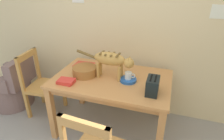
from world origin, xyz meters
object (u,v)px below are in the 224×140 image
(book_stack, at_px, (66,81))
(wicker_armchair, at_px, (13,89))
(toaster, at_px, (153,86))
(dining_table, at_px, (112,84))
(coffee_mug, at_px, (129,75))
(saucer_bowl, at_px, (128,80))
(wicker_basket, at_px, (85,71))
(cat, at_px, (112,60))
(magazine, at_px, (84,64))
(wooden_chair_near, at_px, (42,85))

(book_stack, distance_m, wicker_armchair, 1.32)
(book_stack, relative_size, toaster, 0.97)
(dining_table, bearing_deg, coffee_mug, -6.47)
(coffee_mug, relative_size, wicker_armchair, 0.15)
(saucer_bowl, xyz_separation_m, wicker_basket, (-0.53, -0.01, 0.04))
(cat, distance_m, book_stack, 0.56)
(coffee_mug, relative_size, magazine, 0.47)
(book_stack, xyz_separation_m, toaster, (0.94, 0.09, 0.06))
(magazine, distance_m, wooden_chair_near, 0.69)
(coffee_mug, xyz_separation_m, magazine, (-0.68, 0.26, -0.07))
(cat, distance_m, coffee_mug, 0.25)
(saucer_bowl, relative_size, wicker_armchair, 0.24)
(magazine, bearing_deg, saucer_bowl, -22.45)
(cat, bearing_deg, book_stack, -57.09)
(dining_table, distance_m, book_stack, 0.54)
(wooden_chair_near, bearing_deg, dining_table, 83.37)
(toaster, relative_size, wicker_armchair, 0.26)
(saucer_bowl, relative_size, wooden_chair_near, 0.20)
(saucer_bowl, bearing_deg, wooden_chair_near, 177.77)
(magazine, bearing_deg, wicker_armchair, -172.03)
(coffee_mug, bearing_deg, toaster, -30.18)
(dining_table, height_order, book_stack, book_stack)
(coffee_mug, relative_size, book_stack, 0.61)
(cat, bearing_deg, wicker_basket, -83.38)
(cat, xyz_separation_m, coffee_mug, (0.20, -0.01, -0.15))
(magazine, height_order, book_stack, book_stack)
(magazine, relative_size, toaster, 1.27)
(cat, distance_m, wicker_basket, 0.38)
(dining_table, distance_m, toaster, 0.55)
(coffee_mug, xyz_separation_m, wicker_basket, (-0.54, -0.01, -0.02))
(toaster, distance_m, wooden_chair_near, 1.61)
(saucer_bowl, xyz_separation_m, coffee_mug, (0.00, 0.00, 0.06))
(coffee_mug, xyz_separation_m, book_stack, (-0.65, -0.25, -0.05))
(toaster, bearing_deg, wicker_basket, 169.53)
(wicker_basket, height_order, wicker_armchair, wicker_basket)
(cat, xyz_separation_m, saucer_bowl, (0.20, -0.01, -0.21))
(magazine, relative_size, book_stack, 1.31)
(dining_table, distance_m, cat, 0.32)
(dining_table, height_order, wicker_armchair, wicker_armchair)
(cat, distance_m, wicker_armchair, 1.78)
(dining_table, xyz_separation_m, wicker_basket, (-0.33, -0.04, 0.14))
(wooden_chair_near, bearing_deg, wicker_basket, 79.79)
(cat, xyz_separation_m, magazine, (-0.48, 0.25, -0.23))
(magazine, bearing_deg, coffee_mug, -22.34)
(dining_table, relative_size, toaster, 6.77)
(coffee_mug, xyz_separation_m, wooden_chair_near, (-1.26, 0.05, -0.38))
(wicker_basket, distance_m, wicker_armchair, 1.40)
(dining_table, height_order, coffee_mug, coffee_mug)
(dining_table, relative_size, coffee_mug, 11.41)
(magazine, relative_size, wooden_chair_near, 0.28)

